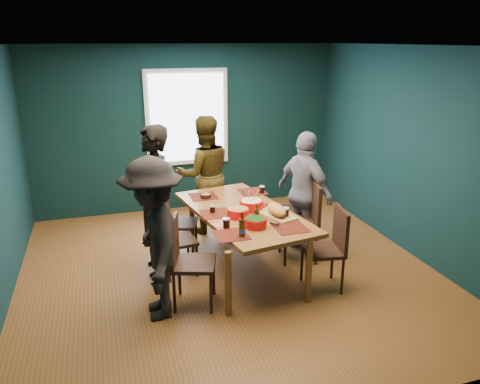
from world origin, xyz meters
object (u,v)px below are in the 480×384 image
at_px(chair_left_far, 174,217).
at_px(person_back, 204,175).
at_px(chair_right_mid, 306,216).
at_px(chair_right_near, 331,243).
at_px(chair_left_near, 185,255).
at_px(person_right, 305,193).
at_px(bowl_salad, 238,212).
at_px(dining_table, 243,216).
at_px(person_far_left, 154,201).
at_px(bowl_dumpling, 251,204).
at_px(bowl_herbs, 256,222).
at_px(person_near_left, 154,240).
at_px(chair_left_mid, 171,235).
at_px(cutting_board, 277,211).
at_px(chair_right_far, 300,204).

xyz_separation_m(chair_left_far, person_back, (0.59, 0.72, 0.33)).
bearing_deg(chair_right_mid, chair_right_near, -81.22).
relative_size(chair_left_near, person_right, 0.61).
relative_size(chair_left_near, bowl_salad, 3.87).
relative_size(dining_table, person_far_left, 1.20).
relative_size(chair_left_far, chair_left_near, 0.93).
xyz_separation_m(bowl_dumpling, bowl_herbs, (-0.13, -0.55, -0.01)).
relative_size(dining_table, person_near_left, 1.29).
distance_m(chair_left_mid, chair_right_near, 1.89).
xyz_separation_m(chair_right_near, bowl_salad, (-0.94, 0.53, 0.28)).
bearing_deg(cutting_board, person_near_left, 176.26).
distance_m(dining_table, chair_left_near, 1.03).
bearing_deg(person_right, chair_left_far, 58.98).
distance_m(person_right, cutting_board, 0.87).
distance_m(chair_right_near, person_right, 1.08).
xyz_separation_m(person_near_left, bowl_salad, (1.04, 0.52, -0.01)).
bearing_deg(chair_left_mid, cutting_board, -24.88).
xyz_separation_m(chair_left_far, chair_right_near, (1.58, -1.38, 0.02)).
relative_size(person_near_left, cutting_board, 2.68).
bearing_deg(person_far_left, person_back, 141.13).
relative_size(person_near_left, bowl_dumpling, 5.87).
bearing_deg(chair_left_far, bowl_dumpling, -18.30).
distance_m(dining_table, chair_right_near, 1.10).
distance_m(person_near_left, bowl_salad, 1.17).
distance_m(chair_left_far, person_far_left, 0.61).
xyz_separation_m(person_far_left, bowl_herbs, (1.01, -0.81, -0.08)).
bearing_deg(chair_right_near, person_far_left, 161.81).
distance_m(chair_left_far, chair_right_far, 1.75).
height_order(chair_left_near, bowl_dumpling, bowl_dumpling).
relative_size(person_right, bowl_herbs, 6.64).
relative_size(person_back, bowl_dumpling, 6.01).
relative_size(chair_left_near, chair_right_mid, 0.96).
distance_m(chair_left_mid, bowl_dumpling, 1.04).
xyz_separation_m(chair_right_mid, person_far_left, (-1.90, 0.22, 0.32)).
bearing_deg(person_far_left, chair_left_near, 11.50).
height_order(chair_right_near, person_back, person_back).
relative_size(dining_table, person_right, 1.34).
relative_size(chair_right_near, person_near_left, 0.57).
relative_size(dining_table, chair_right_near, 2.28).
bearing_deg(chair_right_far, chair_right_near, -84.19).
xyz_separation_m(chair_left_near, bowl_salad, (0.72, 0.41, 0.26)).
relative_size(chair_right_mid, chair_right_near, 1.07).
relative_size(chair_right_far, chair_right_mid, 0.98).
height_order(person_near_left, bowl_herbs, person_near_left).
relative_size(dining_table, chair_right_mid, 2.13).
height_order(chair_left_mid, person_back, person_back).
distance_m(chair_right_far, cutting_board, 1.07).
bearing_deg(person_right, person_near_left, 96.13).
relative_size(chair_left_mid, cutting_board, 1.42).
bearing_deg(dining_table, person_back, 87.16).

